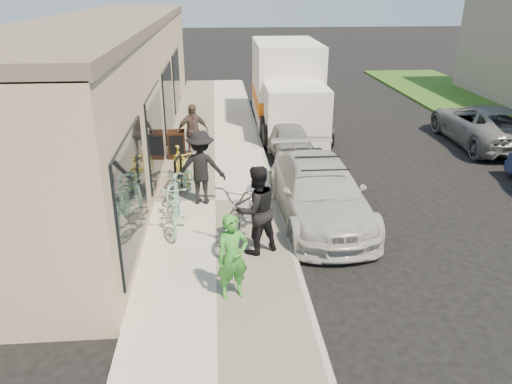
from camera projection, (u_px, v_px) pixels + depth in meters
name	position (u px, v px, depth m)	size (l,w,h in m)	color
ground	(317.00, 263.00, 9.91)	(120.00, 120.00, 0.00)	black
sidewalk	(215.00, 203.00, 12.50)	(3.00, 34.00, 0.15)	beige
curb	(277.00, 201.00, 12.61)	(0.12, 34.00, 0.13)	#9F9B91
storefront	(112.00, 86.00, 16.06)	(3.60, 20.00, 4.22)	#C9B08B
bike_rack	(178.00, 170.00, 12.84)	(0.16, 0.64, 0.92)	black
sandwich_board	(177.00, 145.00, 15.24)	(0.57, 0.57, 0.87)	black
sedan_white	(319.00, 191.00, 11.59)	(2.07, 4.78, 1.41)	#B8B8B3
sedan_silver	(290.00, 141.00, 15.84)	(1.28, 3.18, 1.09)	gray
moving_truck	(287.00, 90.00, 19.21)	(2.49, 6.41, 3.13)	silver
far_car_gray	(484.00, 124.00, 17.13)	(2.29, 4.96, 1.38)	slate
tandem_bike	(247.00, 207.00, 10.48)	(0.87, 2.51, 1.32)	#A9A9AB
woman_rider	(233.00, 257.00, 8.33)	(0.56, 0.36, 1.52)	green
man_standing	(256.00, 210.00, 9.73)	(0.88, 0.69, 1.82)	black
cruiser_bike_a	(176.00, 204.00, 10.85)	(0.53, 1.89, 1.14)	#80BFA7
cruiser_bike_b	(180.00, 182.00, 12.49)	(0.55, 1.57, 0.82)	#80BFA7
cruiser_bike_c	(181.00, 165.00, 13.47)	(0.44, 1.57, 0.94)	yellow
bystander_a	(201.00, 167.00, 12.00)	(1.18, 0.68, 1.82)	black
bystander_b	(193.00, 132.00, 15.13)	(1.00, 0.42, 1.71)	#4E3F38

